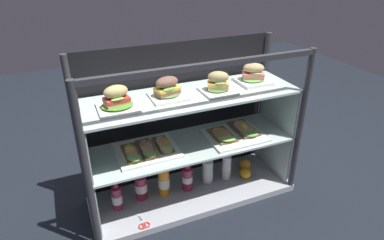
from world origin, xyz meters
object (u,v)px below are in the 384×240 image
object	(u,v)px
plated_roll_sandwich_mid_left	(218,85)
juice_bottle_near_post	(141,186)
juice_bottle_back_center	(227,167)
plated_roll_sandwich_near_left_corner	(167,90)
plated_roll_sandwich_left_of_center	(117,101)
juice_bottle_front_left_end	(117,197)
juice_bottle_front_middle	(164,181)
juice_bottle_front_fourth	(187,178)
plated_roll_sandwich_mid_right	(253,76)
kitchen_scissors	(142,222)
orange_fruit_near_left_post	(245,173)
juice_bottle_front_right_end	(208,171)
open_sandwich_tray_near_right_corner	(147,150)
open_sandwich_tray_mid_left	(235,133)
orange_fruit_beside_bottles	(245,164)

from	to	relation	value
plated_roll_sandwich_mid_left	juice_bottle_near_post	xyz separation A→B (m)	(-0.45, 0.07, -0.61)
juice_bottle_back_center	plated_roll_sandwich_near_left_corner	bearing A→B (deg)	-178.73
plated_roll_sandwich_left_of_center	plated_roll_sandwich_mid_left	bearing A→B (deg)	0.12
juice_bottle_front_left_end	juice_bottle_front_middle	distance (m)	0.29
juice_bottle_near_post	juice_bottle_front_fourth	xyz separation A→B (m)	(0.29, -0.03, -0.00)
plated_roll_sandwich_mid_right	kitchen_scissors	size ratio (longest dim) A/B	0.88
juice_bottle_front_left_end	juice_bottle_back_center	size ratio (longest dim) A/B	0.96
plated_roll_sandwich_near_left_corner	orange_fruit_near_left_post	size ratio (longest dim) A/B	2.49
plated_roll_sandwich_mid_right	juice_bottle_front_right_end	bearing A→B (deg)	177.86
open_sandwich_tray_near_right_corner	juice_bottle_back_center	distance (m)	0.59
juice_bottle_front_left_end	orange_fruit_near_left_post	world-z (taller)	juice_bottle_front_left_end
open_sandwich_tray_near_right_corner	juice_bottle_front_right_end	xyz separation A→B (m)	(0.39, 0.04, -0.28)
juice_bottle_back_center	juice_bottle_front_right_end	bearing A→B (deg)	173.44
plated_roll_sandwich_mid_right	juice_bottle_front_fourth	distance (m)	0.74
open_sandwich_tray_mid_left	plated_roll_sandwich_mid_left	bearing A→B (deg)	178.13
plated_roll_sandwich_mid_left	plated_roll_sandwich_mid_right	distance (m)	0.26
open_sandwich_tray_near_right_corner	juice_bottle_back_center	xyz separation A→B (m)	(0.52, 0.02, -0.28)
open_sandwich_tray_near_right_corner	juice_bottle_front_middle	distance (m)	0.28
juice_bottle_front_right_end	juice_bottle_back_center	distance (m)	0.13
juice_bottle_near_post	orange_fruit_near_left_post	size ratio (longest dim) A/B	2.83
juice_bottle_front_left_end	plated_roll_sandwich_near_left_corner	bearing A→B (deg)	-0.41
open_sandwich_tray_mid_left	orange_fruit_near_left_post	xyz separation A→B (m)	(0.10, 0.00, -0.32)
plated_roll_sandwich_mid_left	kitchen_scissors	distance (m)	0.86
juice_bottle_near_post	juice_bottle_front_right_end	distance (m)	0.43
open_sandwich_tray_mid_left	orange_fruit_near_left_post	distance (m)	0.34
open_sandwich_tray_near_right_corner	juice_bottle_near_post	xyz separation A→B (m)	(-0.04, 0.05, -0.27)
plated_roll_sandwich_near_left_corner	plated_roll_sandwich_mid_left	distance (m)	0.28
plated_roll_sandwich_mid_left	juice_bottle_front_middle	world-z (taller)	plated_roll_sandwich_mid_left
juice_bottle_front_right_end	juice_bottle_back_center	bearing A→B (deg)	-6.56
plated_roll_sandwich_mid_left	juice_bottle_back_center	world-z (taller)	plated_roll_sandwich_mid_left
plated_roll_sandwich_mid_left	plated_roll_sandwich_mid_right	size ratio (longest dim) A/B	0.98
plated_roll_sandwich_left_of_center	orange_fruit_beside_bottles	world-z (taller)	plated_roll_sandwich_left_of_center
open_sandwich_tray_mid_left	juice_bottle_front_left_end	distance (m)	0.79
juice_bottle_near_post	kitchen_scissors	distance (m)	0.23
juice_bottle_front_left_end	juice_bottle_back_center	xyz separation A→B (m)	(0.72, 0.01, 0.01)
open_sandwich_tray_near_right_corner	plated_roll_sandwich_left_of_center	bearing A→B (deg)	-168.92
juice_bottle_back_center	orange_fruit_beside_bottles	bearing A→B (deg)	12.29
juice_bottle_front_right_end	orange_fruit_near_left_post	world-z (taller)	juice_bottle_front_right_end
plated_roll_sandwich_left_of_center	plated_roll_sandwich_mid_left	world-z (taller)	plated_roll_sandwich_left_of_center
plated_roll_sandwich_mid_right	juice_bottle_front_left_end	distance (m)	1.06
plated_roll_sandwich_mid_right	kitchen_scissors	xyz separation A→B (m)	(-0.76, -0.18, -0.69)
open_sandwich_tray_near_right_corner	juice_bottle_near_post	distance (m)	0.28
orange_fruit_near_left_post	kitchen_scissors	world-z (taller)	orange_fruit_near_left_post
open_sandwich_tray_near_right_corner	juice_bottle_front_middle	size ratio (longest dim) A/B	1.39
juice_bottle_front_right_end	orange_fruit_near_left_post	bearing A→B (deg)	-13.84
plated_roll_sandwich_near_left_corner	juice_bottle_front_fourth	size ratio (longest dim) A/B	0.91
plated_roll_sandwich_mid_right	juice_bottle_back_center	bearing A→B (deg)	-178.16
plated_roll_sandwich_left_of_center	juice_bottle_front_fourth	size ratio (longest dim) A/B	0.95
kitchen_scissors	juice_bottle_front_left_end	bearing A→B (deg)	120.05
plated_roll_sandwich_near_left_corner	orange_fruit_beside_bottles	size ratio (longest dim) A/B	2.40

